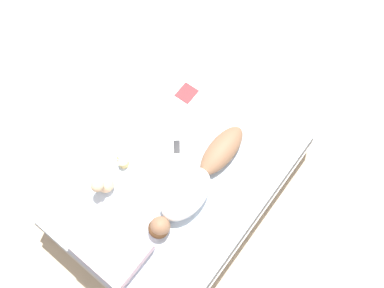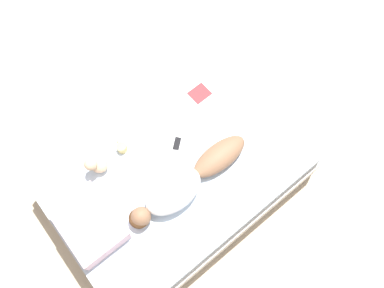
{
  "view_description": "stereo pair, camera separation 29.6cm",
  "coord_description": "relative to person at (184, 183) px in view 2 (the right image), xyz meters",
  "views": [
    {
      "loc": [
        -0.73,
        0.78,
        3.68
      ],
      "look_at": [
        0.06,
        -0.25,
        0.59
      ],
      "focal_mm": 35.0,
      "sensor_mm": 36.0,
      "label": 1
    },
    {
      "loc": [
        -0.95,
        0.57,
        3.68
      ],
      "look_at": [
        0.06,
        -0.25,
        0.59
      ],
      "focal_mm": 35.0,
      "sensor_mm": 36.0,
      "label": 2
    }
  ],
  "objects": [
    {
      "name": "open_magazine",
      "position": [
        0.51,
        -0.69,
        -0.09
      ],
      "size": [
        0.52,
        0.28,
        0.01
      ],
      "rotation": [
        0.0,
        0.0,
        0.02
      ],
      "color": "white",
      "rests_on": "bed"
    },
    {
      "name": "ground_plane",
      "position": [
        0.19,
        -0.04,
        -0.64
      ],
      "size": [
        12.0,
        12.0,
        0.0
      ],
      "primitive_type": "plane",
      "color": "#B7A88E"
    },
    {
      "name": "cell_phone",
      "position": [
        0.35,
        -0.2,
        -0.09
      ],
      "size": [
        0.15,
        0.16,
        0.01
      ],
      "rotation": [
        0.0,
        0.0,
        0.69
      ],
      "color": "silver",
      "rests_on": "bed"
    },
    {
      "name": "bed",
      "position": [
        0.19,
        -0.04,
        -0.37
      ],
      "size": [
        1.58,
        2.28,
        0.54
      ],
      "color": "beige",
      "rests_on": "ground_plane"
    },
    {
      "name": "plush_toy",
      "position": [
        0.61,
        0.48,
        0.0
      ],
      "size": [
        0.16,
        0.19,
        0.23
      ],
      "color": "#D1B289",
      "rests_on": "bed"
    },
    {
      "name": "person",
      "position": [
        0.0,
        0.0,
        0.0
      ],
      "size": [
        0.33,
        1.23,
        0.22
      ],
      "rotation": [
        0.0,
        0.0,
        0.0
      ],
      "color": "brown",
      "rests_on": "bed"
    },
    {
      "name": "coffee_mug",
      "position": [
        0.63,
        0.22,
        -0.06
      ],
      "size": [
        0.13,
        0.09,
        0.08
      ],
      "color": "tan",
      "rests_on": "bed"
    },
    {
      "name": "pillow",
      "position": [
        0.22,
        0.82,
        -0.02
      ],
      "size": [
        0.57,
        0.42,
        0.15
      ],
      "color": "beige",
      "rests_on": "bed"
    }
  ]
}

